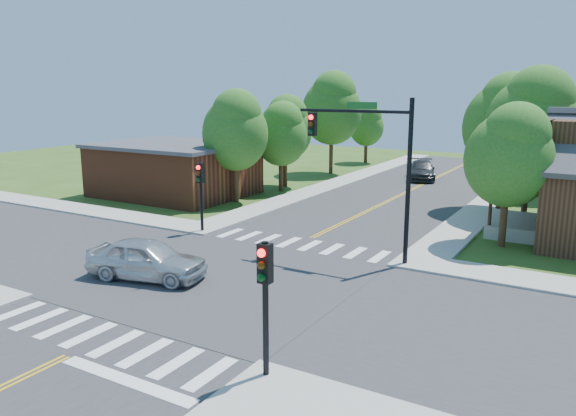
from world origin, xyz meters
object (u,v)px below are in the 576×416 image
Objects in this scene: signal_pole_nw at (201,184)px; car_dgrey at (422,171)px; signal_pole_se at (265,284)px; car_silver at (147,260)px; signal_mast_ne at (372,153)px.

signal_pole_nw is 0.67× the size of car_dgrey.
signal_pole_se is 1.00× the size of signal_pole_nw.
car_silver is (-8.40, 4.26, -1.83)m from signal_pole_se.
signal_mast_ne reaches higher than car_silver.
signal_pole_se is 35.04m from car_dgrey.
signal_mast_ne reaches higher than signal_pole_se.
signal_mast_ne is at bearing -56.94° from car_silver.
signal_mast_ne reaches higher than signal_pole_nw.
signal_pole_nw is at bearing -119.83° from car_dgrey.
signal_pole_nw is at bearing 9.04° from car_silver.
signal_pole_nw is (-11.20, 11.20, 0.00)m from signal_pole_se.
signal_pole_se is at bearing -45.00° from signal_pole_nw.
car_dgrey is at bearing 100.65° from signal_pole_se.
car_silver reaches higher than car_dgrey.
car_silver is at bearing 153.10° from signal_pole_se.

